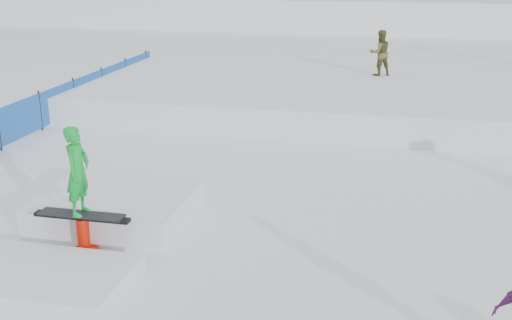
# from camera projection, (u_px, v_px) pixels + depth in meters

# --- Properties ---
(ground) EXTENTS (120.00, 120.00, 0.00)m
(ground) POSITION_uv_depth(u_px,v_px,m) (197.00, 263.00, 10.00)
(ground) COLOR white
(snow_berm) EXTENTS (60.00, 14.00, 2.40)m
(snow_berm) POSITION_uv_depth(u_px,v_px,m) (352.00, 14.00, 37.48)
(snow_berm) COLOR white
(snow_berm) RESTS_ON ground
(snow_midrise) EXTENTS (50.00, 18.00, 0.80)m
(snow_midrise) POSITION_uv_depth(u_px,v_px,m) (322.00, 67.00, 24.73)
(snow_midrise) COLOR white
(snow_midrise) RESTS_ON ground
(safety_fence) EXTENTS (0.05, 16.00, 1.10)m
(safety_fence) POSITION_uv_depth(u_px,v_px,m) (40.00, 111.00, 17.30)
(safety_fence) COLOR #1C56AF
(safety_fence) RESTS_ON ground
(walker_olive) EXTENTS (0.88, 0.82, 1.46)m
(walker_olive) POSITION_uv_depth(u_px,v_px,m) (380.00, 53.00, 20.72)
(walker_olive) COLOR brown
(walker_olive) RESTS_ON snow_midrise
(jib_rail_feature) EXTENTS (2.60, 4.40, 2.11)m
(jib_rail_feature) POSITION_uv_depth(u_px,v_px,m) (100.00, 222.00, 10.78)
(jib_rail_feature) COLOR white
(jib_rail_feature) RESTS_ON ground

